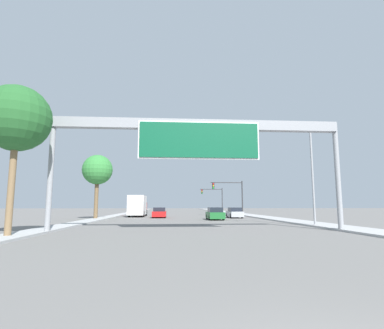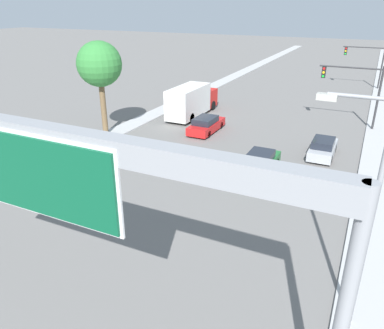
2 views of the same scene
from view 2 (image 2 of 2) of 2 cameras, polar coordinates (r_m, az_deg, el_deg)
name	(u,v)px [view 2 (image 2 of 2)]	position (r m, az deg, el deg)	size (l,w,h in m)	color
median_strip_left	(214,86)	(54.44, 3.37, 11.86)	(2.00, 120.00, 0.15)	#ACACAC
sign_gantry	(12,157)	(12.80, -25.72, 1.10)	(20.26, 0.73, 7.77)	gray
car_mid_left	(260,163)	(26.44, 10.35, 0.26)	(1.81, 4.47, 1.50)	#1E662D
car_near_right	(206,125)	(34.43, 2.16, 6.07)	(1.89, 4.74, 1.43)	red
car_mid_center	(323,148)	(30.48, 19.32, 2.39)	(1.73, 4.25, 1.44)	#A5A8AD
truck_box_primary	(192,101)	(39.24, -0.06, 9.69)	(2.34, 8.22, 3.20)	red
traffic_light_near_intersection	(358,85)	(37.94, 23.98, 10.99)	(5.50, 0.32, 5.86)	#2D2D30
traffic_light_mid_block	(368,59)	(57.73, 25.30, 14.33)	(5.34, 0.32, 5.74)	#2D2D30
palm_tree_background	(99,65)	(33.26, -13.93, 14.51)	(3.78, 3.78, 8.14)	brown
street_lamp_right	(365,203)	(13.29, 24.91, -5.40)	(2.29, 0.28, 8.55)	gray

